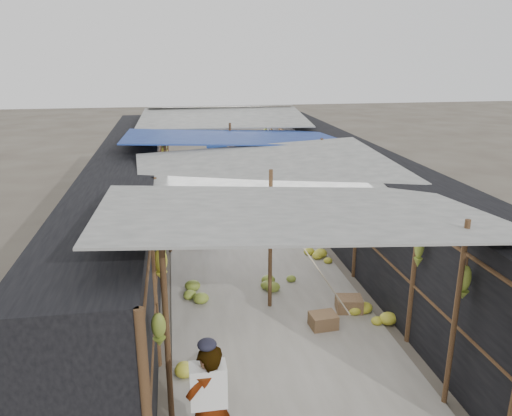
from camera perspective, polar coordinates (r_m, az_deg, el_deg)
aisle_slab at (r=12.56m, az=-1.49°, el=-3.63°), size 3.60×16.00×0.02m
stall_left at (r=12.14m, az=-14.25°, el=0.76°), size 1.40×15.00×2.30m
stall_right at (r=12.84m, az=10.49°, el=1.91°), size 1.40×15.00×2.30m
crate_near at (r=8.78m, az=7.69°, el=-12.68°), size 0.47×0.39×0.26m
crate_mid at (r=9.35m, az=10.57°, el=-10.79°), size 0.52×0.44×0.28m
crate_back at (r=17.32m, az=-6.38°, el=2.60°), size 0.51×0.47×0.27m
black_basin at (r=14.34m, az=2.56°, el=-0.57°), size 0.67×0.67×0.20m
vendor_elderly at (r=5.94m, az=-5.40°, el=-21.62°), size 0.67×0.59×1.54m
shopper_blue at (r=12.12m, az=-6.01°, el=-0.85°), size 0.77×0.62×1.48m
vendor_seated at (r=16.31m, az=-0.88°, el=2.91°), size 0.40×0.61×0.89m
market_canopy at (r=12.27m, az=-1.67°, el=7.50°), size 5.62×15.20×2.77m
hanging_bananas at (r=11.91m, az=-1.68°, el=3.38°), size 3.94×13.98×0.79m
floor_bananas at (r=11.54m, az=1.31°, el=-4.75°), size 3.73×10.18×0.36m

